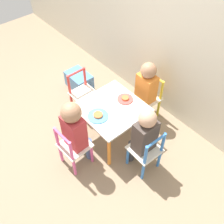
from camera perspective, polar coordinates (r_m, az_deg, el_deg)
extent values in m
plane|color=#8C755B|center=(2.85, 0.00, -4.89)|extent=(6.00, 6.00, 0.00)
cube|color=silver|center=(2.53, 0.00, 0.82)|extent=(0.58, 0.58, 0.02)
cylinder|color=green|center=(2.73, -7.64, -1.82)|extent=(0.04, 0.04, 0.40)
cylinder|color=orange|center=(2.47, -0.64, -8.71)|extent=(0.04, 0.04, 0.40)
cylinder|color=#8E51BC|center=(2.94, 0.53, 3.14)|extent=(0.04, 0.04, 0.40)
cylinder|color=teal|center=(2.70, 7.75, -2.70)|extent=(0.04, 0.04, 0.40)
cube|color=silver|center=(2.47, -8.11, -7.16)|extent=(0.27, 0.27, 0.02)
cylinder|color=#E5599E|center=(2.56, -4.43, -9.02)|extent=(0.03, 0.03, 0.25)
cylinder|color=#E5599E|center=(2.66, -7.41, -6.21)|extent=(0.03, 0.03, 0.25)
cylinder|color=#E5599E|center=(2.50, -8.20, -11.75)|extent=(0.03, 0.03, 0.25)
cylinder|color=#E5599E|center=(2.60, -11.09, -8.74)|extent=(0.03, 0.03, 0.25)
cylinder|color=#E5599E|center=(2.29, -8.88, -8.47)|extent=(0.03, 0.03, 0.26)
cylinder|color=#E5599E|center=(2.40, -11.96, -5.34)|extent=(0.03, 0.03, 0.26)
cylinder|color=#E5599E|center=(2.25, -10.86, -5.15)|extent=(0.21, 0.03, 0.02)
cube|color=silver|center=(2.87, 7.46, 3.05)|extent=(0.27, 0.27, 0.02)
cylinder|color=yellow|center=(2.97, 4.33, 1.43)|extent=(0.03, 0.03, 0.25)
cylinder|color=yellow|center=(2.87, 7.13, -0.96)|extent=(0.03, 0.03, 0.25)
cylinder|color=yellow|center=(3.08, 7.29, 3.20)|extent=(0.03, 0.03, 0.25)
cylinder|color=yellow|center=(2.98, 10.08, 0.95)|extent=(0.03, 0.03, 0.25)
cylinder|color=yellow|center=(2.90, 7.76, 6.80)|extent=(0.03, 0.03, 0.26)
cylinder|color=yellow|center=(2.80, 10.76, 4.53)|extent=(0.03, 0.03, 0.26)
cylinder|color=yellow|center=(2.78, 9.52, 7.46)|extent=(0.21, 0.03, 0.02)
cube|color=silver|center=(2.44, 7.12, -7.99)|extent=(0.27, 0.27, 0.02)
cylinder|color=#387AD1|center=(2.63, 6.92, -6.98)|extent=(0.03, 0.03, 0.25)
cylinder|color=#387AD1|center=(2.54, 3.43, -9.46)|extent=(0.03, 0.03, 0.25)
cylinder|color=#387AD1|center=(2.56, 10.23, -9.93)|extent=(0.03, 0.03, 0.25)
cylinder|color=#387AD1|center=(2.47, 6.75, -12.63)|extent=(0.03, 0.03, 0.25)
cylinder|color=#387AD1|center=(2.35, 11.05, -6.57)|extent=(0.03, 0.03, 0.26)
cylinder|color=#387AD1|center=(2.25, 7.32, -9.38)|extent=(0.03, 0.03, 0.26)
cylinder|color=#387AD1|center=(2.21, 9.59, -6.24)|extent=(0.03, 0.21, 0.02)
cube|color=silver|center=(2.91, -6.18, 3.92)|extent=(0.26, 0.26, 0.02)
cylinder|color=#DB3D38|center=(2.90, -6.38, -0.04)|extent=(0.03, 0.03, 0.25)
cylinder|color=#DB3D38|center=(2.99, -3.13, 1.92)|extent=(0.03, 0.03, 0.25)
cylinder|color=#DB3D38|center=(3.03, -8.77, 2.19)|extent=(0.03, 0.03, 0.25)
cylinder|color=#DB3D38|center=(3.11, -5.59, 4.02)|extent=(0.03, 0.03, 0.25)
cylinder|color=#DB3D38|center=(2.86, -9.35, 5.78)|extent=(0.03, 0.03, 0.26)
cylinder|color=#DB3D38|center=(2.94, -5.94, 7.63)|extent=(0.03, 0.03, 0.26)
cylinder|color=#DB3D38|center=(2.83, -7.86, 8.49)|extent=(0.03, 0.21, 0.02)
cylinder|color=#4C608E|center=(2.58, -5.02, -7.99)|extent=(0.07, 0.07, 0.27)
cylinder|color=#4C608E|center=(2.63, -6.43, -6.67)|extent=(0.07, 0.07, 0.27)
cube|color=#B23338|center=(2.33, -8.19, -4.27)|extent=(0.21, 0.15, 0.35)
sphere|color=#A37556|center=(2.14, -8.89, -0.12)|extent=(0.18, 0.18, 0.18)
cylinder|color=#4C608E|center=(2.93, 4.85, 0.79)|extent=(0.07, 0.07, 0.27)
cylinder|color=#4C608E|center=(2.88, 6.18, -0.34)|extent=(0.07, 0.07, 0.27)
cube|color=orange|center=(2.75, 7.49, 5.30)|extent=(0.21, 0.15, 0.31)
sphere|color=#A37556|center=(2.61, 7.96, 8.95)|extent=(0.16, 0.16, 0.16)
cylinder|color=#38383D|center=(2.61, 5.83, -7.34)|extent=(0.07, 0.07, 0.27)
cylinder|color=#38383D|center=(2.57, 4.18, -8.50)|extent=(0.07, 0.07, 0.27)
cube|color=#423833|center=(2.30, 7.17, -5.22)|extent=(0.15, 0.20, 0.33)
sphere|color=tan|center=(2.13, 7.75, -1.41)|extent=(0.16, 0.16, 0.16)
cylinder|color=#4C9EE0|center=(2.45, -3.05, -0.85)|extent=(0.20, 0.20, 0.01)
cylinder|color=#CC6633|center=(2.44, -3.06, -0.63)|extent=(0.09, 0.09, 0.02)
cylinder|color=#E54C47|center=(2.61, 2.87, 2.84)|extent=(0.16, 0.16, 0.01)
cylinder|color=#CC6633|center=(2.60, 2.88, 3.06)|extent=(0.07, 0.07, 0.02)
cube|color=#4C7FB7|center=(3.34, -7.17, 6.82)|extent=(0.33, 0.23, 0.20)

